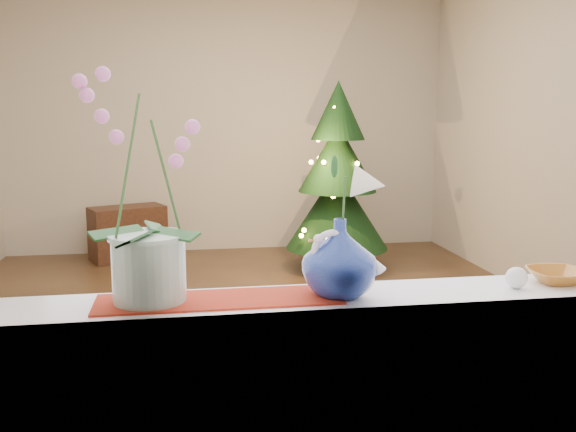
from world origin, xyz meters
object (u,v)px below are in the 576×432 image
object	(u,v)px
orchid_pot	(146,188)
swan	(348,265)
paperweight	(517,278)
amber_dish	(557,277)
side_table	(128,233)
blue_vase	(340,252)
xmas_tree	(337,177)

from	to	relation	value
orchid_pot	swan	world-z (taller)	orchid_pot
paperweight	amber_dish	bearing A→B (deg)	13.79
side_table	blue_vase	bearing A→B (deg)	-100.80
orchid_pot	swan	xyz separation A→B (m)	(0.57, -0.03, -0.23)
blue_vase	xmas_tree	xyz separation A→B (m)	(0.94, 3.87, -0.20)
orchid_pot	amber_dish	bearing A→B (deg)	0.18
blue_vase	side_table	world-z (taller)	blue_vase
orchid_pot	amber_dish	xyz separation A→B (m)	(1.26, 0.00, -0.31)
blue_vase	paperweight	xyz separation A→B (m)	(0.55, -0.01, -0.10)
swan	paperweight	distance (m)	0.54
orchid_pot	paperweight	xyz separation A→B (m)	(1.10, -0.04, -0.29)
orchid_pot	paperweight	size ratio (longest dim) A/B	9.86
swan	blue_vase	distance (m)	0.04
paperweight	blue_vase	bearing A→B (deg)	178.79
side_table	orchid_pot	bearing A→B (deg)	-107.46
side_table	amber_dish	bearing A→B (deg)	-92.45
amber_dish	orchid_pot	bearing A→B (deg)	-179.82
blue_vase	xmas_tree	distance (m)	3.99
amber_dish	xmas_tree	size ratio (longest dim) A/B	0.09
paperweight	amber_dish	distance (m)	0.16
amber_dish	swan	bearing A→B (deg)	-176.98
paperweight	xmas_tree	bearing A→B (deg)	84.30
paperweight	swan	bearing A→B (deg)	179.72
orchid_pot	paperweight	bearing A→B (deg)	-1.83
orchid_pot	blue_vase	xyz separation A→B (m)	(0.55, -0.02, -0.19)
blue_vase	paperweight	bearing A→B (deg)	-1.21
paperweight	amber_dish	size ratio (longest dim) A/B	0.45
blue_vase	paperweight	size ratio (longest dim) A/B	3.98
paperweight	xmas_tree	distance (m)	3.90
blue_vase	swan	bearing A→B (deg)	-22.12
swan	side_table	bearing A→B (deg)	110.07
swan	amber_dish	bearing A→B (deg)	10.61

